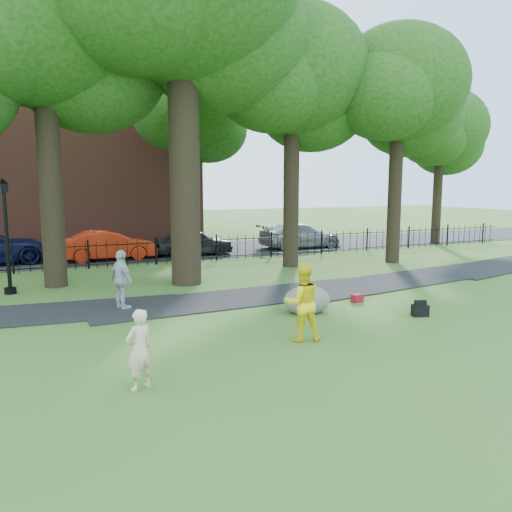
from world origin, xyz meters
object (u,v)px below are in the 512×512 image
lamppost (7,238)px  man (302,303)px  boulder (307,298)px  red_sedan (109,245)px  woman (139,349)px

lamppost → man: bearing=-70.6°
boulder → lamppost: size_ratio=0.37×
lamppost → red_sedan: bearing=39.5°
boulder → man: bearing=-122.6°
woman → red_sedan: size_ratio=0.33×
man → lamppost: bearing=-38.8°
woman → lamppost: size_ratio=0.38×
man → boulder: (1.44, 2.25, -0.50)m
lamppost → red_sedan: 7.87m
lamppost → boulder: bearing=-56.3°
man → red_sedan: (-2.33, 15.14, -0.18)m
man → lamppost: lamppost is taller
man → lamppost: (-6.53, 8.60, 0.99)m
woman → red_sedan: bearing=-119.7°
man → red_sedan: size_ratio=0.41×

